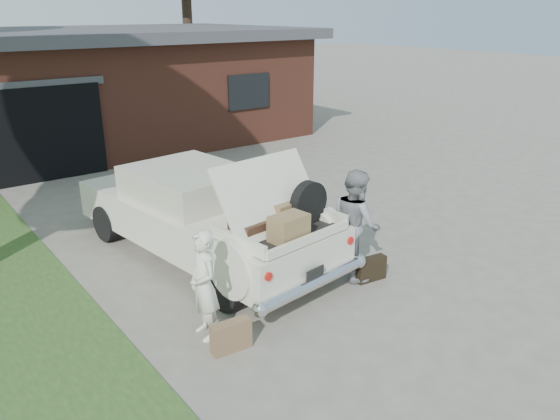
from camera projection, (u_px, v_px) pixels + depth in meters
ground at (305, 293)px, 7.83m from camera, size 90.00×90.00×0.00m
house at (86, 86)px, 16.37m from camera, size 12.80×7.80×3.30m
sedan at (203, 213)px, 8.81m from camera, size 2.50×5.18×1.90m
woman_left at (204, 285)px, 6.58m from camera, size 0.39×0.54×1.40m
woman_right at (355, 224)px, 8.12m from camera, size 0.84×0.96×1.67m
suitcase_left at (231, 336)px, 6.46m from camera, size 0.50×0.20×0.38m
suitcase_right at (371, 269)px, 8.15m from camera, size 0.49×0.22×0.37m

